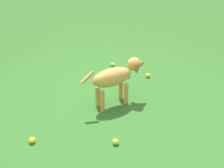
{
  "coord_description": "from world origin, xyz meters",
  "views": [
    {
      "loc": [
        -2.67,
        0.25,
        1.89
      ],
      "look_at": [
        -0.05,
        -0.13,
        0.3
      ],
      "focal_mm": 40.11,
      "sensor_mm": 36.0,
      "label": 1
    }
  ],
  "objects_px": {
    "tennis_ball_2": "(128,75)",
    "tennis_ball_4": "(32,140)",
    "dog": "(116,77)",
    "tennis_ball_0": "(113,64)",
    "tennis_ball_1": "(116,142)",
    "tennis_ball_3": "(148,75)"
  },
  "relations": [
    {
      "from": "dog",
      "to": "tennis_ball_2",
      "type": "bearing_deg",
      "value": 44.68
    },
    {
      "from": "dog",
      "to": "tennis_ball_0",
      "type": "relative_size",
      "value": 12.47
    },
    {
      "from": "dog",
      "to": "tennis_ball_1",
      "type": "distance_m",
      "value": 0.83
    },
    {
      "from": "tennis_ball_1",
      "to": "tennis_ball_3",
      "type": "distance_m",
      "value": 1.52
    },
    {
      "from": "tennis_ball_3",
      "to": "tennis_ball_2",
      "type": "bearing_deg",
      "value": 80.59
    },
    {
      "from": "tennis_ball_2",
      "to": "tennis_ball_3",
      "type": "relative_size",
      "value": 1.0
    },
    {
      "from": "tennis_ball_1",
      "to": "tennis_ball_4",
      "type": "relative_size",
      "value": 1.0
    },
    {
      "from": "tennis_ball_1",
      "to": "tennis_ball_4",
      "type": "distance_m",
      "value": 0.88
    },
    {
      "from": "tennis_ball_4",
      "to": "tennis_ball_1",
      "type": "bearing_deg",
      "value": -99.45
    },
    {
      "from": "tennis_ball_0",
      "to": "tennis_ball_2",
      "type": "relative_size",
      "value": 1.0
    },
    {
      "from": "tennis_ball_0",
      "to": "tennis_ball_1",
      "type": "distance_m",
      "value": 1.81
    },
    {
      "from": "tennis_ball_0",
      "to": "tennis_ball_4",
      "type": "height_order",
      "value": "same"
    },
    {
      "from": "dog",
      "to": "tennis_ball_0",
      "type": "distance_m",
      "value": 1.12
    },
    {
      "from": "tennis_ball_2",
      "to": "tennis_ball_4",
      "type": "bearing_deg",
      "value": 134.45
    },
    {
      "from": "tennis_ball_0",
      "to": "tennis_ball_4",
      "type": "distance_m",
      "value": 1.98
    },
    {
      "from": "tennis_ball_1",
      "to": "tennis_ball_3",
      "type": "bearing_deg",
      "value": -27.86
    },
    {
      "from": "tennis_ball_3",
      "to": "tennis_ball_0",
      "type": "bearing_deg",
      "value": 47.09
    },
    {
      "from": "tennis_ball_0",
      "to": "tennis_ball_3",
      "type": "distance_m",
      "value": 0.66
    },
    {
      "from": "tennis_ball_0",
      "to": "tennis_ball_3",
      "type": "relative_size",
      "value": 1.0
    },
    {
      "from": "dog",
      "to": "tennis_ball_4",
      "type": "xyz_separation_m",
      "value": [
        -0.59,
        0.98,
        -0.36
      ]
    },
    {
      "from": "tennis_ball_2",
      "to": "tennis_ball_4",
      "type": "height_order",
      "value": "same"
    },
    {
      "from": "dog",
      "to": "tennis_ball_2",
      "type": "relative_size",
      "value": 12.47
    }
  ]
}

